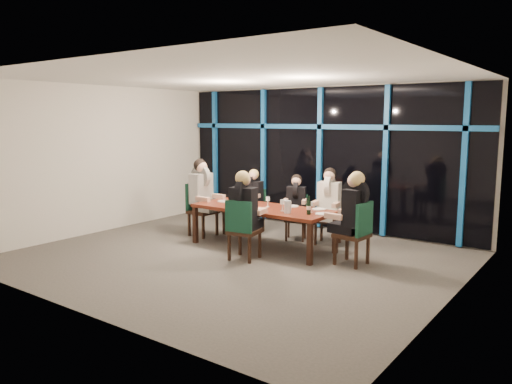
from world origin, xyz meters
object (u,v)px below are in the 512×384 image
diner_near_mid (244,202)px  water_pitcher (288,207)px  chair_end_right (357,230)px  diner_far_mid (296,197)px  dining_table (263,211)px  wine_bottle (309,207)px  chair_near_mid (242,227)px  chair_far_mid (296,214)px  diner_end_left (202,186)px  chair_far_left (254,208)px  diner_far_right (329,195)px  diner_far_left (253,191)px  chair_end_left (200,206)px  diner_end_right (353,204)px  chair_far_right (330,215)px

diner_near_mid → water_pitcher: 0.75m
chair_end_right → diner_far_mid: size_ratio=1.22×
diner_far_mid → water_pitcher: diner_far_mid is taller
dining_table → wine_bottle: size_ratio=8.32×
chair_end_right → chair_near_mid: bearing=-58.5°
chair_far_mid → diner_far_mid: diner_far_mid is taller
diner_end_left → diner_near_mid: (1.71, -0.86, -0.03)m
water_pitcher → chair_far_left: bearing=151.1°
chair_far_mid → diner_far_right: 0.82m
water_pitcher → diner_end_left: bearing=-179.2°
diner_end_left → chair_end_right: bearing=-88.9°
chair_end_right → diner_far_left: bearing=-104.6°
chair_end_left → diner_far_mid: diner_far_mid is taller
chair_far_mid → diner_end_right: (1.63, -0.95, 0.50)m
diner_far_right → water_pitcher: size_ratio=4.46×
chair_end_left → diner_end_right: (3.37, -0.09, 0.40)m
chair_far_left → water_pitcher: bearing=-43.0°
chair_near_mid → diner_end_left: size_ratio=0.99×
chair_far_mid → diner_end_left: size_ratio=0.85×
diner_far_mid → wine_bottle: (0.85, -0.99, 0.04)m
dining_table → chair_near_mid: chair_near_mid is taller
chair_far_right → diner_near_mid: (-0.63, -1.81, 0.43)m
diner_far_mid → diner_end_left: diner_end_left is taller
chair_far_right → wine_bottle: bearing=-90.5°
chair_far_left → chair_far_mid: bearing=-8.2°
dining_table → diner_near_mid: size_ratio=2.63×
diner_end_right → diner_near_mid: (-1.58, -0.78, -0.01)m
chair_end_left → diner_far_right: 2.61m
diner_end_right → water_pitcher: (-1.09, -0.21, -0.13)m
diner_far_mid → diner_end_left: bearing=-178.6°
chair_far_left → chair_end_right: size_ratio=0.86×
chair_far_left → diner_far_right: diner_far_right is taller
diner_far_left → diner_end_right: diner_end_right is taller
diner_end_left → wine_bottle: size_ratio=3.27×
chair_near_mid → diner_far_left: diner_far_left is taller
chair_end_right → wine_bottle: 0.89m
water_pitcher → diner_far_right: bearing=90.8°
chair_far_left → chair_end_left: 1.15m
diner_near_mid → water_pitcher: bearing=-140.0°
diner_end_right → wine_bottle: 0.76m
diner_far_mid → diner_end_right: bearing=-53.0°
chair_far_mid → diner_far_right: bearing=-23.6°
chair_far_mid → wine_bottle: 1.43m
chair_far_right → water_pitcher: bearing=-107.3°
chair_near_mid → diner_far_mid: size_ratio=1.20×
chair_end_left → diner_near_mid: diner_near_mid is taller
dining_table → chair_end_left: (-1.61, 0.08, -0.10)m
diner_far_left → diner_end_left: bearing=-131.9°
diner_far_left → diner_near_mid: diner_near_mid is taller
diner_far_left → diner_far_mid: (1.07, -0.04, -0.02)m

